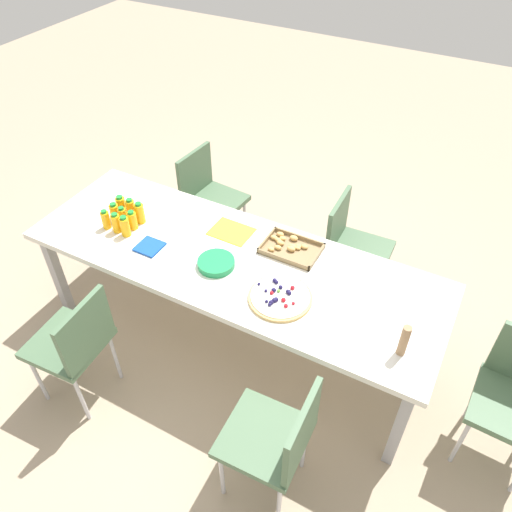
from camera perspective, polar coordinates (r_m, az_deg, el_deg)
The scene contains 21 objects.
ground_plane at distance 3.53m, azimuth -2.39°, elevation -9.11°, with size 12.00×12.00×0.00m, color tan.
party_table at distance 3.03m, azimuth -2.75°, elevation -1.02°, with size 2.55×0.86×0.74m.
chair_far_left at distance 3.94m, azimuth -5.46°, elevation 7.08°, with size 0.43×0.43×0.83m.
chair_far_right at distance 3.51m, azimuth 10.80°, elevation 1.43°, with size 0.41×0.41×0.83m.
chair_near_left at distance 3.04m, azimuth -19.89°, elevation -9.10°, with size 0.42×0.42×0.83m.
chair_near_right at distance 2.54m, azimuth 2.45°, elevation -19.96°, with size 0.41×0.41×0.83m.
juice_bottle_0 at distance 3.31m, azimuth -16.71°, elevation 3.98°, with size 0.05×0.05×0.13m.
juice_bottle_1 at distance 3.26m, azimuth -15.61°, elevation 3.63°, with size 0.06×0.06×0.14m.
juice_bottle_2 at distance 3.21m, azimuth -14.67°, elevation 3.28°, with size 0.06×0.06×0.14m.
juice_bottle_3 at distance 3.35m, azimuth -15.76°, elevation 4.75°, with size 0.06×0.06×0.13m.
juice_bottle_4 at distance 3.30m, azimuth -14.89°, elevation 4.32°, with size 0.05×0.05×0.14m.
juice_bottle_5 at distance 3.26m, azimuth -13.88°, elevation 3.96°, with size 0.06×0.06×0.13m.
juice_bottle_6 at distance 3.38m, azimuth -15.07°, elevation 5.47°, with size 0.06×0.06×0.15m.
juice_bottle_7 at distance 3.34m, azimuth -14.03°, elevation 5.20°, with size 0.06×0.06×0.15m.
juice_bottle_8 at distance 3.29m, azimuth -13.07°, elevation 4.77°, with size 0.06×0.06×0.15m.
fruit_pizza at distance 2.74m, azimuth 2.75°, elevation -4.68°, with size 0.35×0.35×0.05m.
snack_tray at distance 3.05m, azimuth 3.86°, elevation 1.01°, with size 0.35×0.24×0.04m.
plate_stack at distance 2.93m, azimuth -4.55°, elevation -0.81°, with size 0.22×0.22×0.04m.
napkin_stack at distance 3.12m, azimuth -12.01°, elevation 1.05°, with size 0.15×0.15×0.01m, color #194CA5.
cardboard_tube at distance 2.54m, azimuth 16.48°, elevation -9.20°, with size 0.04×0.04×0.19m, color #9E7A56.
paper_folder at distance 3.17m, azimuth -2.83°, elevation 2.79°, with size 0.26×0.20×0.01m, color yellow.
Camera 1 is at (1.18, -1.88, 2.75)m, focal length 35.19 mm.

